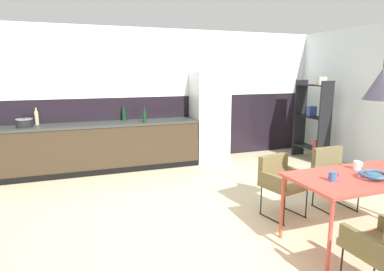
% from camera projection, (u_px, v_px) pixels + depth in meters
% --- Properties ---
extents(ground_plane, '(9.19, 9.19, 0.00)m').
position_uv_depth(ground_plane, '(233.00, 229.00, 3.82)').
color(ground_plane, beige).
extents(back_wall_splashback_dark, '(7.07, 0.12, 1.31)m').
position_uv_depth(back_wall_splashback_dark, '(161.00, 128.00, 6.70)').
color(back_wall_splashback_dark, black).
rests_on(back_wall_splashback_dark, ground).
extents(back_wall_panel_upper, '(7.07, 0.12, 1.31)m').
position_uv_depth(back_wall_panel_upper, '(160.00, 63.00, 6.45)').
color(back_wall_panel_upper, silver).
rests_on(back_wall_panel_upper, back_wall_splashback_dark).
extents(kitchen_counter, '(3.97, 0.63, 0.88)m').
position_uv_depth(kitchen_counter, '(91.00, 148.00, 5.94)').
color(kitchen_counter, '#35281A').
rests_on(kitchen_counter, ground).
extents(refrigerator_column, '(0.67, 0.60, 1.80)m').
position_uv_depth(refrigerator_column, '(209.00, 117.00, 6.63)').
color(refrigerator_column, silver).
rests_on(refrigerator_column, ground).
extents(dining_table, '(1.65, 0.79, 0.75)m').
position_uv_depth(dining_table, '(368.00, 179.00, 3.41)').
color(dining_table, '#D84739').
rests_on(dining_table, ground).
extents(armchair_corner_seat, '(0.50, 0.48, 0.80)m').
position_uv_depth(armchair_corner_seat, '(333.00, 171.00, 4.35)').
color(armchair_corner_seat, brown).
rests_on(armchair_corner_seat, ground).
extents(armchair_near_window, '(0.57, 0.56, 0.76)m').
position_uv_depth(armchair_near_window, '(280.00, 177.00, 4.12)').
color(armchair_near_window, brown).
rests_on(armchair_near_window, ground).
extents(fruit_bowl, '(0.29, 0.29, 0.06)m').
position_uv_depth(fruit_bowl, '(374.00, 175.00, 3.26)').
color(fruit_bowl, '#33607F').
rests_on(fruit_bowl, dining_table).
extents(mug_short_terracotta, '(0.12, 0.07, 0.09)m').
position_uv_depth(mug_short_terracotta, '(333.00, 177.00, 3.19)').
color(mug_short_terracotta, '#335B93').
rests_on(mug_short_terracotta, dining_table).
extents(mug_wide_latte, '(0.12, 0.08, 0.09)m').
position_uv_depth(mug_wide_latte, '(357.00, 165.00, 3.58)').
color(mug_wide_latte, white).
rests_on(mug_wide_latte, dining_table).
extents(cooking_pot, '(0.27, 0.27, 0.17)m').
position_uv_depth(cooking_pot, '(24.00, 123.00, 5.49)').
color(cooking_pot, black).
rests_on(cooking_pot, kitchen_counter).
extents(bottle_spice_small, '(0.06, 0.06, 0.30)m').
position_uv_depth(bottle_spice_small, '(144.00, 116.00, 5.94)').
color(bottle_spice_small, '#0F3319').
rests_on(bottle_spice_small, kitchen_counter).
extents(bottle_wine_green, '(0.07, 0.07, 0.30)m').
position_uv_depth(bottle_wine_green, '(37.00, 118.00, 5.72)').
color(bottle_wine_green, tan).
rests_on(bottle_wine_green, kitchen_counter).
extents(bottle_oil_tall, '(0.07, 0.07, 0.29)m').
position_uv_depth(bottle_oil_tall, '(124.00, 115.00, 6.24)').
color(bottle_oil_tall, '#0F3319').
rests_on(bottle_oil_tall, kitchen_counter).
extents(open_shelf_unit, '(0.30, 0.79, 1.70)m').
position_uv_depth(open_shelf_unit, '(313.00, 118.00, 6.70)').
color(open_shelf_unit, black).
rests_on(open_shelf_unit, ground).
extents(pendant_lamp_over_table_near, '(0.33, 0.33, 1.05)m').
position_uv_depth(pendant_lamp_over_table_near, '(382.00, 84.00, 3.18)').
color(pendant_lamp_over_table_near, black).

